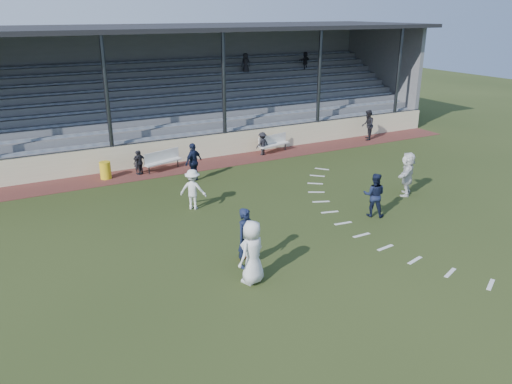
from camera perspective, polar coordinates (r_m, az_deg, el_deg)
ground at (r=16.33m, az=4.17°, el=-6.96°), size 90.00×90.00×0.00m
cinder_track at (r=25.17m, az=-8.63°, el=2.76°), size 34.00×2.00×0.02m
retaining_wall at (r=25.96m, az=-9.49°, el=4.61°), size 34.00×0.18×1.20m
bench_left at (r=24.80m, az=-10.64°, el=3.77°), size 2.03×1.03×0.95m
bench_right at (r=27.54m, az=1.98°, el=5.73°), size 2.04×0.90×0.95m
trash_bin at (r=24.16m, az=-16.83°, el=2.40°), size 0.50×0.50×0.81m
football at (r=15.86m, az=-1.51°, el=-7.28°), size 0.24×0.24×0.24m
player_white_lead at (r=14.24m, az=-0.44°, el=-6.89°), size 1.10×0.94×1.90m
player_navy_lead at (r=15.10m, az=-1.11°, el=-5.27°), size 0.81×0.67×1.89m
player_navy_mid at (r=19.32m, az=13.36°, el=-0.33°), size 1.05×1.03×1.70m
player_white_wing at (r=19.66m, az=-7.23°, el=0.30°), size 1.19×1.11×1.62m
player_navy_wing at (r=22.95m, az=-7.15°, el=3.42°), size 1.12×0.87×1.77m
player_white_back at (r=21.91m, az=16.91°, el=2.01°), size 1.70×1.51×1.87m
official at (r=30.88m, az=12.64°, el=7.47°), size 1.09×1.10×1.79m
sub_left_near at (r=24.49m, az=-13.38°, el=3.35°), size 0.45×0.34×1.12m
sub_left_far at (r=24.30m, az=-13.14°, el=3.31°), size 0.75×0.52×1.18m
sub_right at (r=26.99m, az=0.73°, el=5.57°), size 0.88×0.62×1.24m
grandstand at (r=30.02m, az=-12.65°, el=9.63°), size 34.60×9.00×6.61m
penalty_arc at (r=18.66m, az=14.98°, el=-4.01°), size 3.89×14.63×0.01m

